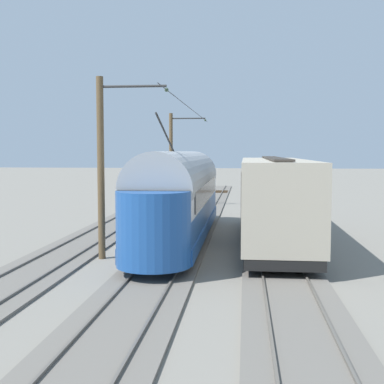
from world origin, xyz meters
TOP-DOWN VIEW (x-y plane):
  - ground_plane at (0.00, 0.00)m, footprint 220.00×220.00m
  - track_streetcar_siding at (-4.38, -0.31)m, footprint 2.80×80.00m
  - track_adjacent_siding at (0.00, -0.31)m, footprint 2.80×80.00m
  - track_third_siding at (4.38, -0.31)m, footprint 2.80×80.00m
  - vintage_streetcar at (-0.00, -1.36)m, footprint 2.65×16.43m
  - boxcar_adjacent at (-4.38, -1.47)m, footprint 2.96×14.32m
  - catenary_pole_foreground at (2.57, -16.56)m, footprint 2.87×0.28m
  - catenary_pole_mid_near at (2.57, 2.65)m, footprint 2.87×0.28m
  - overhead_wire_run at (0.09, -7.61)m, footprint 2.66×23.22m
  - switch_stand at (-5.57, -13.91)m, footprint 0.50×0.30m

SIDE VIEW (x-z plane):
  - ground_plane at x=0.00m, z-range 0.00..0.00m
  - track_streetcar_siding at x=-4.38m, z-range -0.04..0.14m
  - track_adjacent_siding at x=0.00m, z-range -0.04..0.14m
  - track_third_siding at x=4.38m, z-range -0.04..0.14m
  - switch_stand at x=-5.57m, z-range 0.08..1.32m
  - boxcar_adjacent at x=-4.38m, z-range 0.24..4.09m
  - vintage_streetcar at x=0.00m, z-range -0.48..4.99m
  - catenary_pole_foreground at x=2.57m, z-range 0.16..7.39m
  - catenary_pole_mid_near at x=2.57m, z-range 0.16..7.39m
  - overhead_wire_run at x=0.09m, z-range 6.60..6.78m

